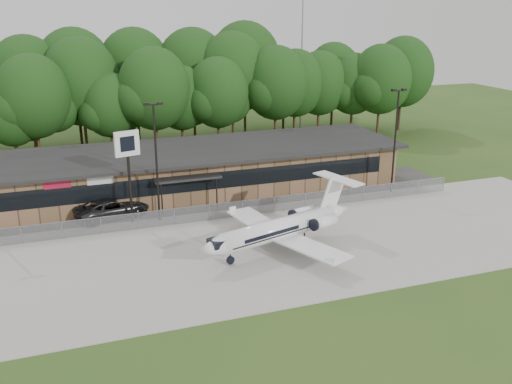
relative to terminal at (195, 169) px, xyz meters
name	(u,v)px	position (x,y,z in m)	size (l,w,h in m)	color
ground	(286,301)	(0.00, -23.94, -2.18)	(160.00, 160.00, 0.00)	#2B4E1C
apron	(246,251)	(0.00, -15.94, -2.14)	(64.00, 18.00, 0.08)	#9E9B93
parking_lot	(207,203)	(0.00, -4.44, -2.15)	(50.00, 9.00, 0.06)	#383835
terminal	(195,169)	(0.00, 0.00, 0.00)	(41.00, 11.65, 4.30)	#896244
fence	(220,211)	(0.00, -8.94, -1.40)	(46.00, 0.04, 1.52)	gray
treeline	(159,90)	(0.00, 18.06, 5.32)	(72.00, 12.00, 15.00)	#173310
radio_mast	(302,42)	(22.00, 24.06, 10.32)	(0.20, 0.20, 25.00)	gray
light_pole_mid	(156,154)	(-5.00, -7.44, 3.80)	(1.55, 0.30, 10.23)	black
light_pole_right	(396,133)	(18.00, -7.44, 3.80)	(1.55, 0.30, 10.23)	black
business_jet	(282,229)	(2.66, -16.56, -0.46)	(14.12, 12.67, 4.79)	white
suv	(112,208)	(-8.73, -5.32, -1.29)	(2.94, 6.39, 1.77)	#2E2F31
pole_sign	(128,153)	(-7.27, -7.14, 3.93)	(2.09, 0.74, 7.99)	black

